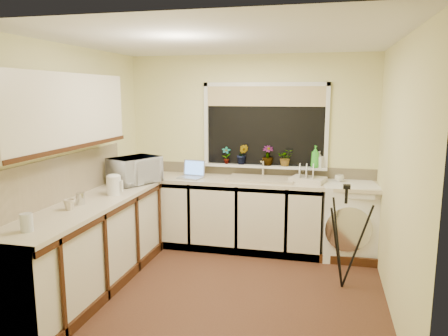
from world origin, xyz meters
TOP-DOWN VIEW (x-y plane):
  - floor at (0.00, 0.00)m, footprint 3.20×3.20m
  - ceiling at (0.00, 0.00)m, footprint 3.20×3.20m
  - wall_back at (0.00, 1.50)m, footprint 3.20×0.00m
  - wall_front at (0.00, -1.50)m, footprint 3.20×0.00m
  - wall_left at (-1.60, 0.00)m, footprint 0.00×3.00m
  - wall_right at (1.60, 0.00)m, footprint 0.00×3.00m
  - base_cabinet_back at (-0.33, 1.20)m, footprint 2.55×0.60m
  - base_cabinet_left at (-1.30, -0.30)m, footprint 0.54×2.40m
  - worktop_back at (0.00, 1.20)m, footprint 3.20×0.60m
  - worktop_left at (-1.30, -0.30)m, footprint 0.60×2.40m
  - upper_cabinet at (-1.44, -0.45)m, footprint 0.28×1.90m
  - splashback_left at (-1.59, -0.30)m, footprint 0.02×2.40m
  - splashback_back at (0.00, 1.49)m, footprint 3.20×0.02m
  - window_glass at (0.20, 1.49)m, footprint 1.50×0.02m
  - window_blind at (0.20, 1.46)m, footprint 1.50×0.02m
  - windowsill at (0.20, 1.43)m, footprint 1.60×0.14m
  - sink at (0.20, 1.20)m, footprint 0.82×0.46m
  - faucet at (0.20, 1.38)m, footprint 0.03×0.03m
  - washing_machine at (1.26, 1.24)m, footprint 0.72×0.70m
  - laptop at (-0.68, 1.15)m, footprint 0.33×0.29m
  - kettle at (-1.20, 0.06)m, footprint 0.15×0.15m
  - dish_rack at (0.77, 1.20)m, footprint 0.46×0.39m
  - tripod at (1.19, 0.32)m, footprint 0.55×0.55m
  - glass_jug at (-1.28, -1.21)m, footprint 0.10×0.10m
  - steel_jar at (-1.33, -0.38)m, footprint 0.09×0.09m
  - microwave at (-1.24, 0.66)m, footprint 0.59×0.68m
  - plant_a at (-0.30, 1.43)m, footprint 0.13×0.10m
  - plant_b at (-0.08, 1.43)m, footprint 0.15×0.12m
  - plant_c at (0.25, 1.42)m, footprint 0.17×0.17m
  - plant_d at (0.48, 1.43)m, footprint 0.22×0.20m
  - soap_bottle_green at (0.85, 1.40)m, footprint 0.14×0.14m
  - soap_bottle_clear at (0.90, 1.42)m, footprint 0.12×0.12m
  - cup_back at (1.15, 1.31)m, footprint 0.12×0.12m
  - cup_left at (-1.32, -0.58)m, footprint 0.11×0.11m

SIDE VIEW (x-z plane):
  - floor at x=0.00m, z-range 0.00..0.00m
  - base_cabinet_back at x=-0.33m, z-range 0.00..0.86m
  - base_cabinet_left at x=-1.30m, z-range 0.00..0.86m
  - washing_machine at x=1.26m, z-range 0.00..0.90m
  - tripod at x=1.19m, z-range 0.00..1.08m
  - worktop_back at x=0.00m, z-range 0.86..0.90m
  - worktop_left at x=-1.30m, z-range 0.86..0.90m
  - sink at x=0.20m, z-range 0.90..0.93m
  - dish_rack at x=0.77m, z-range 0.90..0.96m
  - cup_back at x=1.15m, z-range 0.90..0.99m
  - cup_left at x=-1.32m, z-range 0.90..1.00m
  - laptop at x=-0.68m, z-range 0.85..1.07m
  - steel_jar at x=-1.33m, z-range 0.90..1.02m
  - splashback_back at x=0.00m, z-range 0.90..1.04m
  - glass_jug at x=-1.28m, z-range 0.90..1.04m
  - kettle at x=-1.20m, z-range 0.90..1.10m
  - faucet at x=0.20m, z-range 0.90..1.14m
  - windowsill at x=0.20m, z-range 1.02..1.05m
  - microwave at x=-1.24m, z-range 0.90..1.21m
  - splashback_left at x=-1.59m, z-range 0.90..1.35m
  - soap_bottle_clear at x=0.90m, z-range 1.05..1.25m
  - plant_d at x=0.48m, z-range 1.05..1.27m
  - plant_a at x=-0.30m, z-range 1.05..1.27m
  - plant_c at x=0.25m, z-range 1.05..1.30m
  - plant_b at x=-0.08m, z-range 1.05..1.31m
  - soap_bottle_green at x=0.85m, z-range 1.05..1.33m
  - wall_back at x=0.00m, z-range -0.38..2.83m
  - wall_front at x=0.00m, z-range -0.38..2.83m
  - wall_left at x=-1.60m, z-range -0.27..2.73m
  - wall_right at x=1.60m, z-range -0.27..2.73m
  - window_glass at x=0.20m, z-range 1.05..2.05m
  - upper_cabinet at x=-1.44m, z-range 1.45..2.15m
  - window_blind at x=0.20m, z-range 1.80..2.05m
  - ceiling at x=0.00m, z-range 2.45..2.45m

